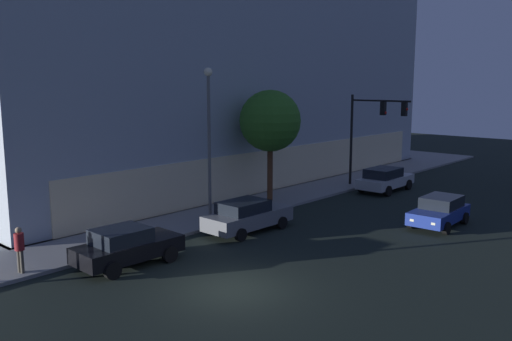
% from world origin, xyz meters
% --- Properties ---
extents(ground_plane, '(120.00, 120.00, 0.00)m').
position_xyz_m(ground_plane, '(0.00, 0.00, 0.00)').
color(ground_plane, black).
extents(modern_building, '(38.04, 26.00, 20.23)m').
position_xyz_m(modern_building, '(15.41, 22.94, 10.04)').
color(modern_building, '#4C4C51').
rests_on(modern_building, ground).
extents(traffic_light_far_corner, '(0.38, 4.39, 6.31)m').
position_xyz_m(traffic_light_far_corner, '(19.48, 5.80, 4.63)').
color(traffic_light_far_corner, black).
rests_on(traffic_light_far_corner, sidewalk_corner).
extents(street_lamp_sidewalk, '(0.44, 0.44, 7.88)m').
position_xyz_m(street_lamp_sidewalk, '(5.58, 7.12, 5.10)').
color(street_lamp_sidewalk, slate).
rests_on(street_lamp_sidewalk, sidewalk_corner).
extents(sidewalk_tree, '(3.69, 3.69, 6.72)m').
position_xyz_m(sidewalk_tree, '(11.48, 8.11, 5.00)').
color(sidewalk_tree, '#56331E').
rests_on(sidewalk_tree, sidewalk_corner).
extents(pedestrian_waiting, '(0.36, 0.36, 1.79)m').
position_xyz_m(pedestrian_waiting, '(-4.48, 6.85, 1.22)').
color(pedestrian_waiting, '#4C473D').
rests_on(pedestrian_waiting, sidewalk_corner).
extents(car_black, '(4.36, 2.20, 1.58)m').
position_xyz_m(car_black, '(-1.05, 4.93, 0.81)').
color(car_black, black).
rests_on(car_black, ground).
extents(car_grey, '(4.82, 2.11, 1.59)m').
position_xyz_m(car_grey, '(5.85, 4.74, 0.81)').
color(car_grey, slate).
rests_on(car_grey, ground).
extents(car_blue, '(4.15, 2.14, 1.51)m').
position_xyz_m(car_blue, '(13.27, -1.84, 0.78)').
color(car_blue, navy).
rests_on(car_blue, ground).
extents(car_silver, '(4.79, 2.24, 1.60)m').
position_xyz_m(car_silver, '(19.41, 4.67, 0.84)').
color(car_silver, '#B7BABF').
rests_on(car_silver, ground).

